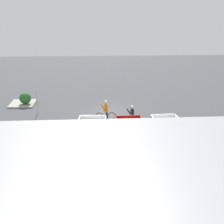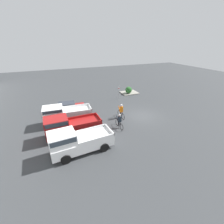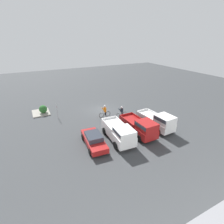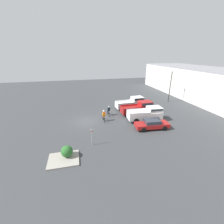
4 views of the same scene
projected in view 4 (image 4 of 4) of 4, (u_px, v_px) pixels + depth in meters
ground_plane at (87, 121)px, 23.27m from camera, size 80.00×80.00×0.00m
pickup_truck_0 at (132, 103)px, 28.23m from camera, size 2.42×5.35×2.20m
pickup_truck_1 at (139, 108)px, 25.72m from camera, size 2.26×5.38×2.16m
pickup_truck_2 at (147, 114)px, 23.17m from camera, size 2.41×5.34×2.13m
sedan_0 at (152, 124)px, 20.70m from camera, size 2.18×4.78×1.35m
cyclist_0 at (104, 115)px, 22.98m from camera, size 1.81×0.46×1.82m
cyclist_1 at (109, 111)px, 25.17m from camera, size 1.82×0.47×1.69m
fire_lane_sign at (92, 135)px, 16.71m from camera, size 0.06×0.30×2.10m
lamppost at (171, 84)px, 31.35m from camera, size 0.36×0.36×6.58m
curb_island at (64, 159)px, 14.71m from camera, size 2.41×2.94×0.15m
shrub at (67, 151)px, 14.87m from camera, size 1.16×1.16×1.16m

